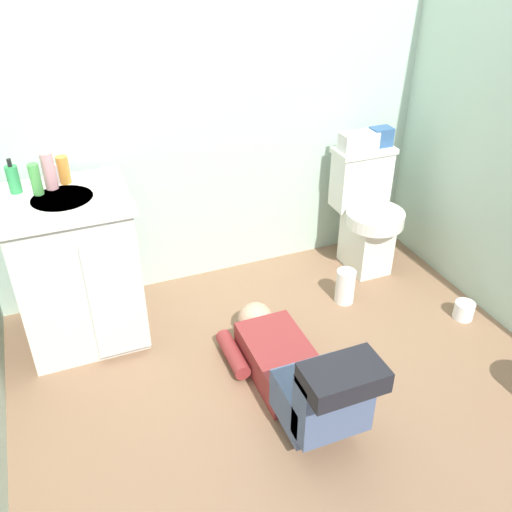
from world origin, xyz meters
The scene contains 14 objects.
ground_plane centered at (0.00, 0.00, -0.02)m, with size 3.05×2.94×0.04m, color #8B664B.
wall_back centered at (0.00, 1.01, 1.20)m, with size 2.71×0.08×2.40m, color #B1CDB9.
toilet centered at (0.87, 0.70, 0.37)m, with size 0.36×0.46×0.75m.
vanity_cabinet centered at (-0.84, 0.64, 0.42)m, with size 0.60×0.53×0.82m.
faucet centered at (-0.84, 0.78, 0.87)m, with size 0.02×0.02×0.10m, color silver.
person_plumber centered at (-0.02, -0.21, 0.18)m, with size 0.39×1.06×0.52m.
tissue_box centered at (0.83, 0.79, 0.80)m, with size 0.22×0.11×0.10m, color silver.
toiletry_bag centered at (0.98, 0.79, 0.81)m, with size 0.12×0.09×0.11m, color #33598C.
soap_dispenser centered at (-1.03, 0.76, 0.89)m, with size 0.06×0.06×0.17m.
bottle_green centered at (-0.94, 0.70, 0.89)m, with size 0.05×0.05×0.15m, color #4D9F4A.
bottle_pink centered at (-0.87, 0.75, 0.91)m, with size 0.06×0.06×0.18m, color pink.
bottle_amber centered at (-0.81, 0.78, 0.89)m, with size 0.06×0.06×0.13m, color orange.
paper_towel_roll centered at (0.57, 0.38, 0.10)m, with size 0.11×0.11×0.21m, color white.
toilet_paper_roll centered at (1.11, 0.00, 0.05)m, with size 0.11×0.11×0.10m, color white.
Camera 1 is at (-0.87, -1.83, 1.95)m, focal length 38.81 mm.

